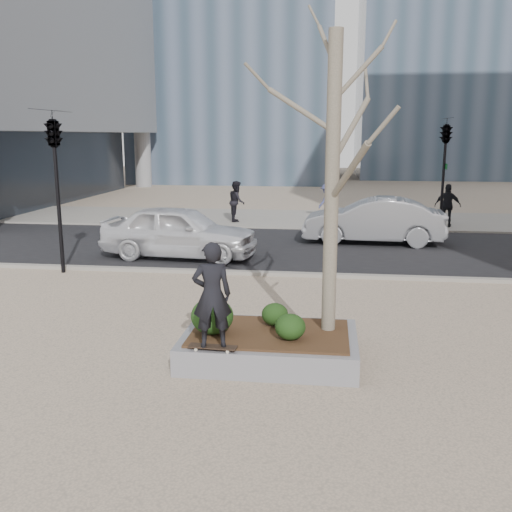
# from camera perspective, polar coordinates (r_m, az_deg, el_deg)

# --- Properties ---
(ground) EXTENTS (120.00, 120.00, 0.00)m
(ground) POSITION_cam_1_polar(r_m,az_deg,el_deg) (10.28, -4.26, -9.91)
(ground) COLOR tan
(ground) RESTS_ON ground
(street) EXTENTS (60.00, 8.00, 0.02)m
(street) POSITION_cam_1_polar(r_m,az_deg,el_deg) (19.80, 1.54, 0.89)
(street) COLOR black
(street) RESTS_ON ground
(far_sidewalk) EXTENTS (60.00, 6.00, 0.02)m
(far_sidewalk) POSITION_cam_1_polar(r_m,az_deg,el_deg) (26.68, 3.08, 3.77)
(far_sidewalk) COLOR gray
(far_sidewalk) RESTS_ON ground
(planter) EXTENTS (3.00, 2.00, 0.45)m
(planter) POSITION_cam_1_polar(r_m,az_deg,el_deg) (10.05, 1.38, -9.02)
(planter) COLOR gray
(planter) RESTS_ON ground
(planter_mulch) EXTENTS (2.70, 1.70, 0.04)m
(planter_mulch) POSITION_cam_1_polar(r_m,az_deg,el_deg) (9.97, 1.39, -7.70)
(planter_mulch) COLOR #382314
(planter_mulch) RESTS_ON planter
(sycamore_tree) EXTENTS (2.80, 2.80, 6.60)m
(sycamore_tree) POSITION_cam_1_polar(r_m,az_deg,el_deg) (9.63, 7.73, 11.66)
(sycamore_tree) COLOR gray
(sycamore_tree) RESTS_ON planter_mulch
(shrub_left) EXTENTS (0.73, 0.73, 0.62)m
(shrub_left) POSITION_cam_1_polar(r_m,az_deg,el_deg) (9.82, -4.40, -6.00)
(shrub_left) COLOR black
(shrub_left) RESTS_ON planter_mulch
(shrub_middle) EXTENTS (0.48, 0.48, 0.40)m
(shrub_middle) POSITION_cam_1_polar(r_m,az_deg,el_deg) (10.24, 1.90, -5.85)
(shrub_middle) COLOR #153611
(shrub_middle) RESTS_ON planter_mulch
(shrub_right) EXTENTS (0.51, 0.51, 0.44)m
(shrub_right) POSITION_cam_1_polar(r_m,az_deg,el_deg) (9.56, 3.44, -7.09)
(shrub_right) COLOR black
(shrub_right) RESTS_ON planter_mulch
(skateboard) EXTENTS (0.79, 0.25, 0.08)m
(skateboard) POSITION_cam_1_polar(r_m,az_deg,el_deg) (9.26, -4.34, -9.18)
(skateboard) COLOR black
(skateboard) RESTS_ON planter
(skateboarder) EXTENTS (0.70, 0.55, 1.70)m
(skateboarder) POSITION_cam_1_polar(r_m,az_deg,el_deg) (8.98, -4.43, -3.90)
(skateboarder) COLOR black
(skateboarder) RESTS_ON skateboard
(police_car) EXTENTS (5.06, 2.40, 1.67)m
(police_car) POSITION_cam_1_polar(r_m,az_deg,el_deg) (18.12, -7.65, 2.45)
(police_car) COLOR white
(police_car) RESTS_ON street
(car_silver) EXTENTS (5.04, 1.97, 1.63)m
(car_silver) POSITION_cam_1_polar(r_m,az_deg,el_deg) (20.82, 11.63, 3.50)
(car_silver) COLOR gray
(car_silver) RESTS_ON street
(pedestrian_a) EXTENTS (0.83, 0.99, 1.81)m
(pedestrian_a) POSITION_cam_1_polar(r_m,az_deg,el_deg) (25.60, -1.93, 5.50)
(pedestrian_a) COLOR black
(pedestrian_a) RESTS_ON far_sidewalk
(pedestrian_b) EXTENTS (1.09, 1.20, 1.61)m
(pedestrian_b) POSITION_cam_1_polar(r_m,az_deg,el_deg) (26.64, 7.07, 5.46)
(pedestrian_b) COLOR #424778
(pedestrian_b) RESTS_ON far_sidewalk
(pedestrian_c) EXTENTS (1.14, 0.70, 1.80)m
(pedestrian_c) POSITION_cam_1_polar(r_m,az_deg,el_deg) (25.35, 18.62, 4.81)
(pedestrian_c) COLOR black
(pedestrian_c) RESTS_ON far_sidewalk
(traffic_light_near) EXTENTS (0.60, 2.48, 4.50)m
(traffic_light_near) POSITION_cam_1_polar(r_m,az_deg,el_deg) (16.77, -19.21, 5.94)
(traffic_light_near) COLOR black
(traffic_light_near) RESTS_ON ground
(traffic_light_far) EXTENTS (0.60, 2.48, 4.50)m
(traffic_light_far) POSITION_cam_1_polar(r_m,az_deg,el_deg) (24.41, 18.23, 7.71)
(traffic_light_far) COLOR black
(traffic_light_far) RESTS_ON ground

